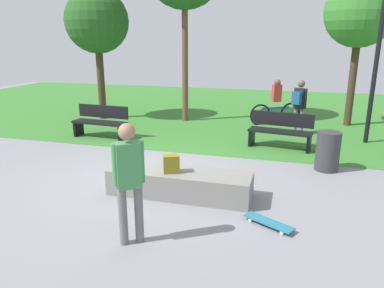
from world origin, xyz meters
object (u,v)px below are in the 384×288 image
(park_bench_far_right, at_px, (101,121))
(pedestrian_with_backpack, at_px, (299,102))
(lamp_post, at_px, (379,43))
(backpack_on_ledge, at_px, (171,164))
(tree_slender_maple, at_px, (360,13))
(concrete_ledge, at_px, (180,183))
(tree_young_birch, at_px, (97,22))
(trash_bin, at_px, (328,151))
(park_bench_near_lamppost, at_px, (281,130))
(skateboard_by_ledge, at_px, (269,222))
(skater_performing_trick, at_px, (129,175))
(cyclist_on_bicycle, at_px, (276,105))

(park_bench_far_right, bearing_deg, pedestrian_with_backpack, 19.02)
(park_bench_far_right, bearing_deg, lamp_post, 11.40)
(backpack_on_ledge, distance_m, tree_slender_maple, 8.38)
(concrete_ledge, xyz_separation_m, lamp_post, (3.86, 4.73, 2.42))
(tree_slender_maple, height_order, lamp_post, tree_slender_maple)
(backpack_on_ledge, relative_size, lamp_post, 0.07)
(tree_slender_maple, relative_size, pedestrian_with_backpack, 2.87)
(tree_young_birch, distance_m, trash_bin, 8.60)
(park_bench_far_right, distance_m, pedestrian_with_backpack, 5.78)
(park_bench_near_lamppost, xyz_separation_m, tree_young_birch, (-6.26, 2.04, 2.80))
(backpack_on_ledge, bearing_deg, skateboard_by_ledge, -42.73)
(concrete_ledge, relative_size, park_bench_far_right, 1.59)
(concrete_ledge, distance_m, pedestrian_with_backpack, 5.58)
(skateboard_by_ledge, bearing_deg, tree_young_birch, 134.77)
(tree_young_birch, bearing_deg, pedestrian_with_backpack, -4.12)
(skateboard_by_ledge, xyz_separation_m, park_bench_far_right, (-5.05, 3.99, 0.42))
(park_bench_far_right, bearing_deg, park_bench_near_lamppost, 3.62)
(park_bench_far_right, height_order, lamp_post, lamp_post)
(skater_performing_trick, height_order, park_bench_near_lamppost, skater_performing_trick)
(concrete_ledge, height_order, park_bench_far_right, park_bench_far_right)
(park_bench_near_lamppost, distance_m, tree_young_birch, 7.16)
(backpack_on_ledge, bearing_deg, park_bench_far_right, 111.62)
(park_bench_near_lamppost, distance_m, tree_slender_maple, 4.88)
(tree_young_birch, distance_m, pedestrian_with_backpack, 7.10)
(skater_performing_trick, xyz_separation_m, pedestrian_with_backpack, (2.20, 6.85, -0.04))
(concrete_ledge, bearing_deg, park_bench_far_right, 136.19)
(tree_slender_maple, xyz_separation_m, pedestrian_with_backpack, (-1.59, -1.69, -2.55))
(concrete_ledge, relative_size, skateboard_by_ledge, 3.25)
(tree_slender_maple, xyz_separation_m, cyclist_on_bicycle, (-2.31, -0.45, -2.87))
(backpack_on_ledge, distance_m, trash_bin, 3.56)
(backpack_on_ledge, height_order, skater_performing_trick, skater_performing_trick)
(concrete_ledge, bearing_deg, park_bench_near_lamppost, 65.80)
(trash_bin, height_order, cyclist_on_bicycle, cyclist_on_bicycle)
(concrete_ledge, xyz_separation_m, backpack_on_ledge, (-0.12, -0.09, 0.39))
(skateboard_by_ledge, height_order, park_bench_near_lamppost, park_bench_near_lamppost)
(skater_performing_trick, relative_size, tree_slender_maple, 0.37)
(pedestrian_with_backpack, bearing_deg, tree_slender_maple, 46.78)
(park_bench_far_right, xyz_separation_m, park_bench_near_lamppost, (5.01, 0.32, 0.00))
(skater_performing_trick, bearing_deg, tree_young_birch, 121.53)
(pedestrian_with_backpack, bearing_deg, trash_bin, -78.30)
(concrete_ledge, bearing_deg, pedestrian_with_backpack, 68.36)
(skateboard_by_ledge, distance_m, park_bench_near_lamppost, 4.33)
(park_bench_near_lamppost, relative_size, tree_slender_maple, 0.36)
(skater_performing_trick, relative_size, cyclist_on_bicycle, 1.07)
(cyclist_on_bicycle, bearing_deg, concrete_ledge, -101.70)
(backpack_on_ledge, xyz_separation_m, skater_performing_trick, (-0.03, -1.62, 0.38))
(park_bench_near_lamppost, height_order, tree_slender_maple, tree_slender_maple)
(tree_slender_maple, bearing_deg, skater_performing_trick, -113.93)
(trash_bin, bearing_deg, backpack_on_ledge, -141.55)
(concrete_ledge, distance_m, tree_young_birch, 7.91)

